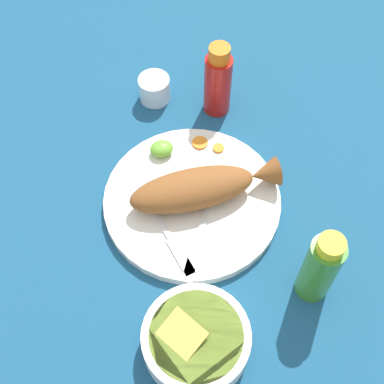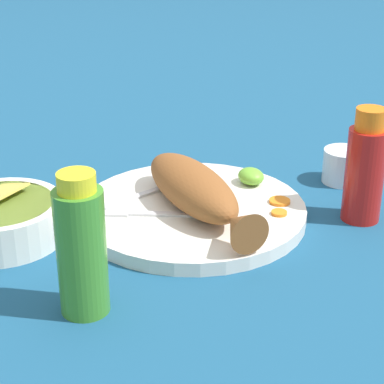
% 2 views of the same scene
% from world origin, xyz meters
% --- Properties ---
extents(ground_plane, '(4.00, 4.00, 0.00)m').
position_xyz_m(ground_plane, '(0.00, 0.00, 0.00)').
color(ground_plane, navy).
extents(main_plate, '(0.30, 0.30, 0.02)m').
position_xyz_m(main_plate, '(0.00, 0.00, 0.01)').
color(main_plate, silver).
rests_on(main_plate, ground_plane).
extents(fried_fish, '(0.25, 0.08, 0.06)m').
position_xyz_m(fried_fish, '(-0.01, -0.00, 0.05)').
color(fried_fish, brown).
rests_on(fried_fish, main_plate).
extents(fork_near, '(0.10, 0.17, 0.00)m').
position_xyz_m(fork_near, '(0.01, 0.08, 0.02)').
color(fork_near, silver).
rests_on(fork_near, main_plate).
extents(fork_far, '(0.06, 0.18, 0.00)m').
position_xyz_m(fork_far, '(0.06, 0.06, 0.02)').
color(fork_far, silver).
rests_on(fork_far, main_plate).
extents(carrot_slice_near, '(0.02, 0.02, 0.00)m').
position_xyz_m(carrot_slice_near, '(-0.07, -0.09, 0.02)').
color(carrot_slice_near, orange).
rests_on(carrot_slice_near, main_plate).
extents(carrot_slice_mid, '(0.03, 0.03, 0.00)m').
position_xyz_m(carrot_slice_mid, '(-0.04, -0.11, 0.02)').
color(carrot_slice_mid, orange).
rests_on(carrot_slice_mid, main_plate).
extents(lime_wedge_main, '(0.04, 0.03, 0.02)m').
position_xyz_m(lime_wedge_main, '(0.03, -0.11, 0.03)').
color(lime_wedge_main, '#6BB233').
rests_on(lime_wedge_main, main_plate).
extents(hot_sauce_bottle_red, '(0.05, 0.05, 0.15)m').
position_xyz_m(hot_sauce_bottle_red, '(-0.10, -0.20, 0.07)').
color(hot_sauce_bottle_red, '#B21914').
rests_on(hot_sauce_bottle_red, ground_plane).
extents(hot_sauce_bottle_green, '(0.05, 0.05, 0.16)m').
position_xyz_m(hot_sauce_bottle_green, '(-0.14, 0.19, 0.07)').
color(hot_sauce_bottle_green, '#3D8428').
rests_on(hot_sauce_bottle_green, ground_plane).
extents(salt_cup, '(0.06, 0.06, 0.05)m').
position_xyz_m(salt_cup, '(0.01, -0.25, 0.02)').
color(salt_cup, silver).
rests_on(salt_cup, ground_plane).
extents(guacamole_bowl, '(0.16, 0.16, 0.06)m').
position_xyz_m(guacamole_bowl, '(0.05, 0.24, 0.03)').
color(guacamole_bowl, white).
rests_on(guacamole_bowl, ground_plane).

